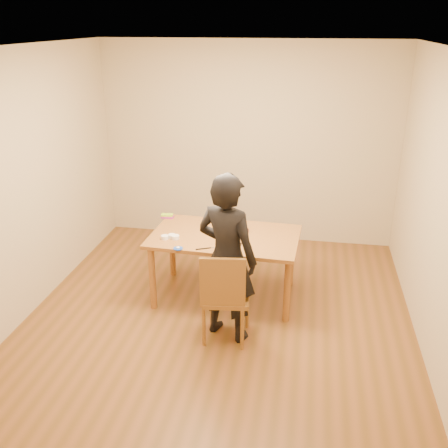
% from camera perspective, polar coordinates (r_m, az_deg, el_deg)
% --- Properties ---
extents(room_shell, '(4.00, 4.50, 2.70)m').
position_cam_1_polar(room_shell, '(5.01, -0.12, 4.12)').
color(room_shell, brown).
rests_on(room_shell, ground).
extents(dining_table, '(1.63, 1.02, 0.04)m').
position_cam_1_polar(dining_table, '(5.42, 0.09, -1.46)').
color(dining_table, brown).
rests_on(dining_table, floor).
extents(dining_chair, '(0.48, 0.48, 0.04)m').
position_cam_1_polar(dining_chair, '(4.84, 0.25, -8.29)').
color(dining_chair, brown).
rests_on(dining_chair, floor).
extents(cake_plate, '(0.26, 0.26, 0.02)m').
position_cam_1_polar(cake_plate, '(5.49, 1.48, -0.77)').
color(cake_plate, red).
rests_on(cake_plate, dining_table).
extents(cake, '(0.22, 0.22, 0.07)m').
position_cam_1_polar(cake, '(5.48, 1.49, -0.34)').
color(cake, white).
rests_on(cake, cake_plate).
extents(frosting_dome, '(0.21, 0.21, 0.03)m').
position_cam_1_polar(frosting_dome, '(5.46, 1.49, 0.12)').
color(frosting_dome, white).
rests_on(frosting_dome, cake).
extents(frosting_tub, '(0.09, 0.09, 0.08)m').
position_cam_1_polar(frosting_tub, '(5.02, -0.47, -2.75)').
color(frosting_tub, white).
rests_on(frosting_tub, dining_table).
extents(frosting_lid, '(0.10, 0.10, 0.01)m').
position_cam_1_polar(frosting_lid, '(5.11, -5.27, -2.79)').
color(frosting_lid, '#193EA5').
rests_on(frosting_lid, dining_table).
extents(frosting_dollop, '(0.04, 0.04, 0.02)m').
position_cam_1_polar(frosting_dollop, '(5.11, -5.28, -2.66)').
color(frosting_dollop, white).
rests_on(frosting_dollop, frosting_lid).
extents(ramekin_green, '(0.09, 0.09, 0.04)m').
position_cam_1_polar(ramekin_green, '(5.33, -5.59, -1.51)').
color(ramekin_green, white).
rests_on(ramekin_green, dining_table).
extents(ramekin_yellow, '(0.08, 0.08, 0.04)m').
position_cam_1_polar(ramekin_yellow, '(5.35, -6.78, -1.51)').
color(ramekin_yellow, white).
rests_on(ramekin_yellow, dining_table).
extents(ramekin_multi, '(0.08, 0.08, 0.04)m').
position_cam_1_polar(ramekin_multi, '(5.37, -5.98, -1.37)').
color(ramekin_multi, white).
rests_on(ramekin_multi, dining_table).
extents(candy_box_pink, '(0.15, 0.08, 0.02)m').
position_cam_1_polar(candy_box_pink, '(5.91, -6.47, 0.82)').
color(candy_box_pink, '#C72F89').
rests_on(candy_box_pink, dining_table).
extents(candy_box_green, '(0.14, 0.08, 0.02)m').
position_cam_1_polar(candy_box_green, '(5.91, -6.52, 1.03)').
color(candy_box_green, '#4EB822').
rests_on(candy_box_green, candy_box_pink).
extents(spatula, '(0.15, 0.08, 0.01)m').
position_cam_1_polar(spatula, '(5.09, -2.38, -2.83)').
color(spatula, black).
rests_on(spatula, dining_table).
extents(person, '(0.71, 0.59, 1.68)m').
position_cam_1_polar(person, '(4.70, 0.35, -3.93)').
color(person, black).
rests_on(person, floor).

